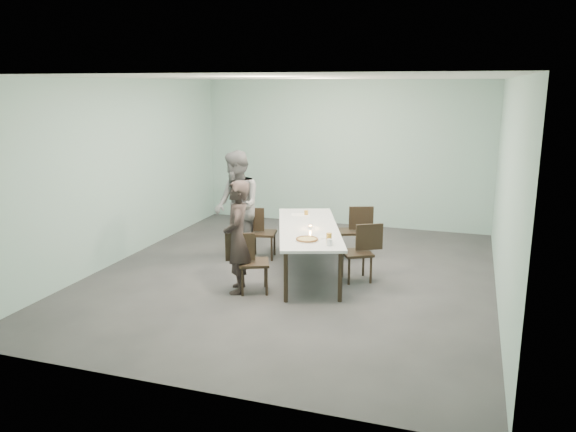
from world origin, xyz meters
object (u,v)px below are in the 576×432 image
(water_tumbler, at_px, (329,242))
(tealight, at_px, (310,227))
(chair_far_left, at_px, (258,229))
(beer_glass, at_px, (329,238))
(diner_near, at_px, (237,237))
(chair_far_right, at_px, (355,228))
(pizza, at_px, (307,239))
(chair_near_left, at_px, (248,258))
(table, at_px, (308,230))
(amber_tumbler, at_px, (306,213))
(side_plate, at_px, (324,237))
(chair_near_right, at_px, (362,248))
(diner_far, at_px, (237,206))

(water_tumbler, relative_size, tealight, 1.61)
(chair_far_left, bearing_deg, beer_glass, -51.94)
(diner_near, relative_size, water_tumbler, 17.88)
(chair_far_right, bearing_deg, pizza, 60.29)
(chair_far_right, distance_m, tealight, 1.33)
(chair_near_left, bearing_deg, chair_far_right, 40.37)
(table, xyz_separation_m, amber_tumbler, (-0.26, 0.75, 0.10))
(chair_far_left, xyz_separation_m, side_plate, (1.42, -1.03, 0.25))
(beer_glass, distance_m, tealight, 0.86)
(chair_near_right, relative_size, amber_tumbler, 10.88)
(pizza, distance_m, amber_tumbler, 1.59)
(beer_glass, bearing_deg, chair_near_right, 66.36)
(side_plate, xyz_separation_m, water_tumbler, (0.17, -0.38, 0.04))
(diner_far, bearing_deg, pizza, 11.42)
(chair_far_right, xyz_separation_m, diner_near, (-1.23, -2.21, 0.30))
(chair_far_right, bearing_deg, amber_tumbler, 5.41)
(diner_far, distance_m, tealight, 1.47)
(tealight, bearing_deg, diner_far, 163.18)
(side_plate, bearing_deg, amber_tumbler, 116.89)
(diner_near, relative_size, side_plate, 8.94)
(table, relative_size, pizza, 8.09)
(chair_near_right, xyz_separation_m, amber_tumbler, (-1.12, 0.82, 0.29))
(chair_far_right, relative_size, water_tumbler, 9.67)
(beer_glass, bearing_deg, table, 123.06)
(side_plate, bearing_deg, beer_glass, -63.83)
(diner_near, bearing_deg, side_plate, 98.72)
(water_tumbler, height_order, amber_tumbler, water_tumbler)
(table, bearing_deg, chair_near_left, -118.51)
(diner_far, distance_m, water_tumbler, 2.27)
(tealight, xyz_separation_m, amber_tumbler, (-0.31, 0.85, 0.02))
(water_tumbler, xyz_separation_m, tealight, (-0.51, 0.81, -0.02))
(chair_near_left, relative_size, beer_glass, 5.80)
(water_tumbler, height_order, tealight, water_tumbler)
(chair_near_left, bearing_deg, diner_near, 166.05)
(table, relative_size, chair_far_right, 3.16)
(pizza, bearing_deg, amber_tumbler, 106.83)
(table, bearing_deg, amber_tumbler, 108.97)
(side_plate, relative_size, amber_tumbler, 2.25)
(chair_near_left, height_order, water_tumbler, chair_near_left)
(side_plate, bearing_deg, table, 126.45)
(chair_near_left, xyz_separation_m, water_tumbler, (1.14, 0.16, 0.29))
(pizza, relative_size, tealight, 6.07)
(chair_near_left, relative_size, tealight, 15.54)
(chair_far_left, distance_m, tealight, 1.27)
(diner_far, xyz_separation_m, beer_glass, (1.87, -1.14, -0.10))
(table, relative_size, tealight, 49.13)
(chair_near_left, height_order, diner_near, diner_near)
(tealight, bearing_deg, table, 119.23)
(chair_far_left, height_order, side_plate, chair_far_left)
(table, relative_size, diner_near, 1.71)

